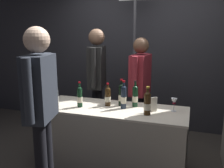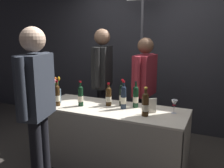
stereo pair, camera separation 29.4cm
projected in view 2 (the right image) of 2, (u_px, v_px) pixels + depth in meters
ground_plane at (112, 166)px, 3.17m from camera, size 12.00×12.00×0.00m
back_partition at (149, 42)px, 4.25m from camera, size 7.92×0.12×3.05m
tasting_table at (112, 127)px, 3.06m from camera, size 1.82×0.68×0.79m
featured_wine_bottle at (123, 97)px, 2.94m from camera, size 0.07×0.07×0.34m
display_bottle_0 at (145, 104)px, 2.69m from camera, size 0.08×0.08×0.33m
display_bottle_1 at (81, 96)px, 3.06m from camera, size 0.07×0.07×0.32m
display_bottle_2 at (122, 95)px, 3.06m from camera, size 0.08×0.08×0.34m
display_bottle_3 at (109, 96)px, 3.08m from camera, size 0.07×0.07×0.29m
display_bottle_4 at (136, 96)px, 3.00m from camera, size 0.07×0.07×0.33m
display_bottle_5 at (57, 95)px, 3.07m from camera, size 0.07×0.07×0.32m
wine_glass_near_vendor at (174, 104)px, 2.78m from camera, size 0.07×0.07×0.16m
flower_vase at (57, 94)px, 3.20m from camera, size 0.11×0.11×0.35m
brochure_stand at (151, 106)px, 2.79m from camera, size 0.12×0.09×0.18m
vendor_presenter at (102, 74)px, 3.75m from camera, size 0.29×0.62×1.75m
vendor_assistant at (144, 84)px, 3.49m from camera, size 0.25×0.61×1.63m
taster_foreground_right at (37, 98)px, 2.41m from camera, size 0.29×0.57×1.76m
booth_signpost at (141, 51)px, 3.93m from camera, size 0.53×0.04×2.36m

